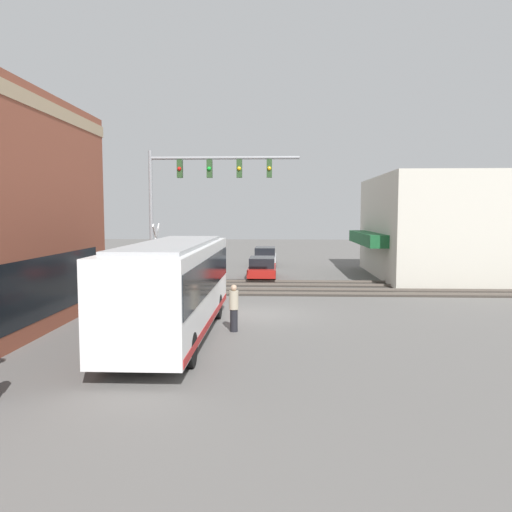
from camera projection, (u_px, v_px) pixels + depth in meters
ground_plane at (259, 314)px, 21.35m from camera, size 120.00×120.00×0.00m
shop_building at (446, 227)px, 33.83m from camera, size 12.47×10.70×6.79m
city_bus at (174, 285)px, 17.37m from camera, size 10.49×2.59×3.34m
traffic_signal_gantry at (197, 187)px, 25.50m from camera, size 0.42×7.72×7.53m
crossing_signal at (157, 254)px, 25.00m from camera, size 1.41×1.18×3.81m
rail_track_near at (263, 292)px, 27.32m from camera, size 2.60×60.00×0.15m
rail_track_far at (264, 283)px, 30.51m from camera, size 2.60×60.00×0.15m
parked_car_red at (262, 268)px, 33.09m from camera, size 4.63×1.82×1.42m
parked_car_silver at (265, 257)px, 41.12m from camera, size 4.76×1.82×1.52m
pedestrian_near_bus at (234, 308)px, 18.23m from camera, size 0.34×0.34×1.74m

